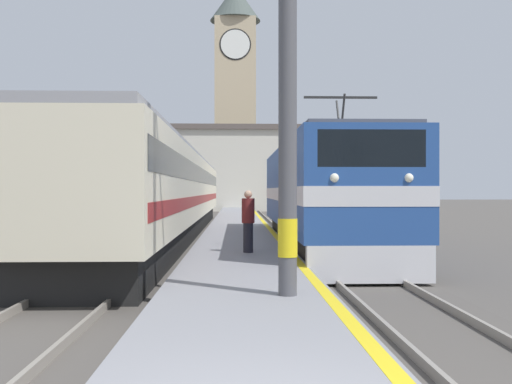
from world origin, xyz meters
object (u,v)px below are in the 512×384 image
Objects in this scene: person_on_platform at (248,220)px; clock_tower at (235,88)px; locomotive_train at (321,196)px; passenger_train at (172,192)px; catenary_mast at (291,37)px.

person_on_platform is 57.39m from clock_tower.
locomotive_train is 9.37× the size of person_on_platform.
passenger_train is 4.27× the size of catenary_mast.
person_on_platform is at bearing -89.56° from clock_tower.
catenary_mast reaches higher than locomotive_train.
locomotive_train reaches higher than person_on_platform.
locomotive_train is at bearing -51.34° from passenger_train.
catenary_mast is 0.31× the size of clock_tower.
clock_tower is at bearing 93.32° from locomotive_train.
passenger_train reaches higher than person_on_platform.
passenger_train is 12.20m from person_on_platform.
locomotive_train is 0.44× the size of passenger_train.
clock_tower is (-0.43, 55.90, 12.99)m from person_on_platform.
catenary_mast is at bearing -78.11° from passenger_train.
person_on_platform is (3.28, -11.73, -0.71)m from passenger_train.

